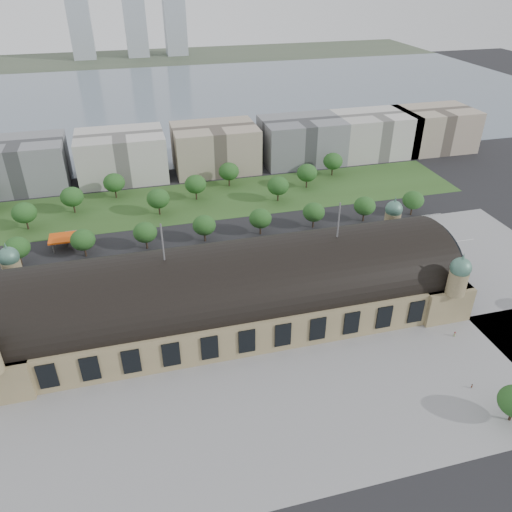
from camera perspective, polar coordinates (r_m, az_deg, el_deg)
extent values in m
plane|color=black|center=(166.77, -2.71, -6.98)|extent=(900.00, 900.00, 0.00)
cube|color=#97865E|center=(163.12, -2.76, -5.33)|extent=(150.00, 40.00, 12.00)
cube|color=#97865E|center=(166.25, -26.19, -8.31)|extent=(16.00, 43.00, 12.00)
cube|color=#97865E|center=(185.89, 17.85, -1.93)|extent=(16.00, 43.00, 12.00)
cylinder|color=black|center=(159.62, -2.82, -3.60)|extent=(144.00, 37.60, 37.60)
cylinder|color=black|center=(184.97, 19.83, 0.42)|extent=(1.20, 32.00, 32.00)
cylinder|color=#97865E|center=(177.85, -26.01, -1.59)|extent=(6.00, 6.00, 8.00)
sphere|color=#497665|center=(175.22, -26.42, -0.08)|extent=(6.40, 6.40, 6.40)
cone|color=#497665|center=(173.39, -26.73, 1.05)|extent=(1.00, 1.00, 2.50)
cylinder|color=#97865E|center=(196.34, 15.27, 3.74)|extent=(6.00, 6.00, 8.00)
sphere|color=#497665|center=(193.96, 15.49, 5.18)|extent=(6.40, 6.40, 6.40)
cone|color=#497665|center=(192.31, 15.66, 6.25)|extent=(1.00, 1.00, 2.50)
cylinder|color=#97865E|center=(166.61, 21.99, -2.84)|extent=(6.00, 6.00, 8.00)
sphere|color=#497665|center=(163.80, 22.37, -1.25)|extent=(6.40, 6.40, 6.40)
cone|color=#497665|center=(161.84, 22.64, -0.05)|extent=(1.00, 1.00, 2.50)
cylinder|color=#59595B|center=(147.21, -10.64, 1.55)|extent=(0.50, 0.50, 12.00)
cylinder|color=#59595B|center=(159.17, 9.43, 4.06)|extent=(0.50, 0.50, 12.00)
cube|color=gray|center=(138.06, 5.69, -17.30)|extent=(190.00, 48.00, 0.12)
cube|color=gray|center=(209.14, 26.04, -1.82)|extent=(56.00, 100.00, 0.12)
cube|color=black|center=(195.92, -10.85, -1.13)|extent=(260.00, 26.00, 0.10)
cube|color=#2F4E1F|center=(244.54, -10.91, 5.73)|extent=(300.00, 45.00, 0.10)
cube|color=#DC4A0C|center=(216.38, -20.81, 2.01)|extent=(14.00, 9.00, 0.70)
cube|color=#59595B|center=(222.82, -20.07, 2.11)|extent=(7.00, 5.00, 3.20)
cylinder|color=#59595B|center=(221.13, -22.05, 1.64)|extent=(0.50, 0.50, 4.40)
cylinder|color=#59595B|center=(219.67, -19.24, 2.03)|extent=(0.50, 0.50, 4.40)
cylinder|color=#59595B|center=(215.55, -22.17, 0.82)|extent=(0.50, 0.50, 4.40)
cylinder|color=#59595B|center=(214.05, -19.29, 1.22)|extent=(0.50, 0.50, 4.40)
cube|color=slate|center=(439.51, -11.52, 17.11)|extent=(700.00, 320.00, 0.08)
cube|color=#44513D|center=(635.41, -13.17, 21.20)|extent=(700.00, 120.00, 0.14)
cube|color=#9EA8B2|center=(640.48, -19.53, 24.05)|extent=(24.00, 24.00, 80.00)
cube|color=#9EA8B2|center=(639.85, -13.72, 25.07)|extent=(24.00, 24.00, 85.00)
cube|color=#9EA8B2|center=(643.73, -9.28, 25.07)|extent=(24.00, 24.00, 75.00)
cube|color=slate|center=(282.14, -25.34, 9.41)|extent=(45.00, 32.00, 24.00)
cube|color=beige|center=(276.92, -15.09, 10.99)|extent=(45.00, 32.00, 24.00)
cube|color=#A1917F|center=(280.65, -4.69, 12.22)|extent=(45.00, 32.00, 24.00)
cube|color=slate|center=(293.00, 5.21, 13.02)|extent=(45.00, 32.00, 24.00)
cube|color=beige|center=(310.64, 13.28, 13.40)|extent=(45.00, 32.00, 24.00)
cube|color=#A1917F|center=(330.70, 19.64, 13.52)|extent=(45.00, 32.00, 24.00)
cylinder|color=#2D2116|center=(212.75, -25.32, -0.37)|extent=(0.70, 0.70, 4.32)
ellipsoid|color=#1D4619|center=(210.29, -25.64, 0.86)|extent=(9.60, 9.60, 8.16)
cylinder|color=#2D2116|center=(208.85, -18.93, 0.50)|extent=(0.70, 0.70, 4.32)
ellipsoid|color=#1D4619|center=(206.35, -19.18, 1.76)|extent=(9.60, 9.60, 8.16)
cylinder|color=#2D2116|center=(207.68, -12.39, 1.38)|extent=(0.70, 0.70, 4.32)
ellipsoid|color=#1D4619|center=(205.16, -12.56, 2.66)|extent=(9.60, 9.60, 8.16)
cylinder|color=#2D2116|center=(209.27, -5.86, 2.24)|extent=(0.70, 0.70, 4.32)
ellipsoid|color=#1D4619|center=(206.77, -5.94, 3.52)|extent=(9.60, 9.60, 8.16)
cylinder|color=#2D2116|center=(213.56, 0.50, 3.05)|extent=(0.70, 0.70, 4.32)
ellipsoid|color=#1D4619|center=(211.12, 0.50, 4.31)|extent=(9.60, 9.60, 8.16)
cylinder|color=#2D2116|center=(220.40, 6.54, 3.78)|extent=(0.70, 0.70, 4.32)
ellipsoid|color=#1D4619|center=(218.03, 6.62, 5.01)|extent=(9.60, 9.60, 8.16)
cylinder|color=#2D2116|center=(229.55, 12.17, 4.43)|extent=(0.70, 0.70, 4.32)
ellipsoid|color=#1D4619|center=(227.28, 12.32, 5.61)|extent=(9.60, 9.60, 8.16)
cylinder|color=#2D2116|center=(240.76, 17.33, 4.98)|extent=(0.70, 0.70, 4.32)
ellipsoid|color=#1D4619|center=(238.59, 17.53, 6.11)|extent=(9.60, 9.60, 8.16)
cylinder|color=#2D2116|center=(238.97, -24.68, 3.29)|extent=(0.70, 0.70, 4.68)
ellipsoid|color=#1D4619|center=(236.61, -24.98, 4.51)|extent=(10.40, 10.40, 8.84)
cylinder|color=#2D2116|center=(246.76, -20.06, 5.17)|extent=(0.70, 0.70, 4.68)
ellipsoid|color=#1D4619|center=(244.48, -20.30, 6.37)|extent=(10.40, 10.40, 8.84)
cylinder|color=#2D2116|center=(256.30, -15.73, 6.90)|extent=(0.70, 0.70, 4.68)
ellipsoid|color=#1D4619|center=(254.10, -15.91, 8.07)|extent=(10.40, 10.40, 8.84)
cylinder|color=#2D2116|center=(234.47, -10.98, 5.20)|extent=(0.70, 0.70, 4.68)
ellipsoid|color=#1D4619|center=(232.06, -11.12, 6.47)|extent=(10.40, 10.40, 8.84)
cylinder|color=#2D2116|center=(246.83, -6.84, 6.94)|extent=(0.70, 0.70, 4.68)
ellipsoid|color=#1D4619|center=(244.55, -6.92, 8.16)|extent=(10.40, 10.40, 8.84)
cylinder|color=#2D2116|center=(260.56, -3.09, 8.46)|extent=(0.70, 0.70, 4.68)
ellipsoid|color=#1D4619|center=(258.40, -3.12, 9.63)|extent=(10.40, 10.40, 8.84)
cylinder|color=#2D2116|center=(243.60, 2.52, 6.80)|extent=(0.70, 0.70, 4.68)
ellipsoid|color=#1D4619|center=(241.29, 2.55, 8.03)|extent=(10.40, 10.40, 8.84)
cylinder|color=#2D2116|center=(259.73, 5.79, 8.27)|extent=(0.70, 0.70, 4.68)
ellipsoid|color=#1D4619|center=(257.56, 5.86, 9.44)|extent=(10.40, 10.40, 8.84)
cylinder|color=#2D2116|center=(276.75, 8.69, 9.55)|extent=(0.70, 0.70, 4.68)
ellipsoid|color=#1D4619|center=(274.71, 8.79, 10.66)|extent=(10.40, 10.40, 8.84)
cylinder|color=#2D2116|center=(149.30, 27.13, -15.84)|extent=(0.70, 0.70, 3.96)
imported|color=black|center=(195.30, -17.59, -2.00)|extent=(5.58, 3.09, 1.48)
imported|color=maroon|center=(197.30, -14.70, -1.17)|extent=(4.58, 1.95, 1.32)
imported|color=#1C1946|center=(194.54, -0.38, -0.51)|extent=(4.18, 1.68, 1.42)
imported|color=#53565A|center=(211.32, 5.97, 2.10)|extent=(4.64, 1.73, 1.51)
imported|color=silver|center=(211.30, 10.56, 1.67)|extent=(4.65, 2.16, 1.29)
imported|color=black|center=(186.47, -20.60, -4.33)|extent=(4.80, 3.83, 1.53)
imported|color=maroon|center=(185.38, -21.91, -4.88)|extent=(5.74, 4.80, 1.46)
imported|color=#191741|center=(186.81, -21.25, -4.42)|extent=(5.48, 4.47, 1.49)
imported|color=slate|center=(181.67, -16.24, -4.51)|extent=(4.41, 3.24, 1.40)
imported|color=white|center=(184.66, -14.40, -3.57)|extent=(4.31, 3.01, 1.35)
imported|color=#9C9FA4|center=(184.55, -13.21, -3.40)|extent=(5.41, 4.79, 1.39)
imported|color=black|center=(184.10, -9.85, -3.05)|extent=(5.43, 4.93, 1.52)
imported|color=#AF1F1C|center=(189.62, -8.31, -1.52)|extent=(10.95, 3.36, 3.01)
imported|color=silver|center=(191.85, -4.46, -0.83)|extent=(11.03, 3.56, 3.02)
imported|color=silver|center=(198.17, 6.82, 0.27)|extent=(13.21, 3.59, 3.65)
imported|color=gray|center=(170.34, 21.76, -8.29)|extent=(0.89, 0.51, 1.82)
imported|color=gray|center=(154.58, 23.44, -13.48)|extent=(0.46, 0.62, 1.55)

